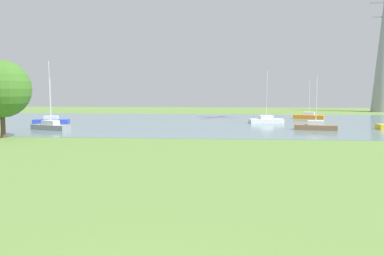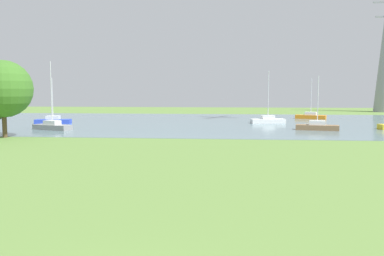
{
  "view_description": "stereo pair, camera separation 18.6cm",
  "coord_description": "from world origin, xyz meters",
  "px_view_note": "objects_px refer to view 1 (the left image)",
  "views": [
    {
      "loc": [
        2.07,
        -7.16,
        4.6
      ],
      "look_at": [
        -0.13,
        18.32,
        2.16
      ],
      "focal_mm": 36.75,
      "sensor_mm": 36.0,
      "label": 1
    },
    {
      "loc": [
        2.25,
        -7.15,
        4.6
      ],
      "look_at": [
        -0.13,
        18.32,
        2.16
      ],
      "focal_mm": 36.75,
      "sensor_mm": 36.0,
      "label": 2
    }
  ],
  "objects_px": {
    "sailboat_blue": "(51,121)",
    "electricity_pylon": "(384,44)",
    "sailboat_brown": "(316,126)",
    "sailboat_orange": "(309,116)",
    "sailboat_gray": "(51,126)",
    "tree_mid_shore": "(1,89)",
    "sailboat_white": "(266,120)"
  },
  "relations": [
    {
      "from": "sailboat_blue",
      "to": "sailboat_white",
      "type": "bearing_deg",
      "value": 6.91
    },
    {
      "from": "sailboat_gray",
      "to": "tree_mid_shore",
      "type": "distance_m",
      "value": 8.85
    },
    {
      "from": "sailboat_orange",
      "to": "sailboat_blue",
      "type": "bearing_deg",
      "value": -160.88
    },
    {
      "from": "sailboat_blue",
      "to": "tree_mid_shore",
      "type": "distance_m",
      "value": 16.77
    },
    {
      "from": "sailboat_brown",
      "to": "sailboat_gray",
      "type": "relative_size",
      "value": 0.79
    },
    {
      "from": "sailboat_blue",
      "to": "sailboat_gray",
      "type": "xyz_separation_m",
      "value": [
        3.77,
        -8.39,
        0.02
      ]
    },
    {
      "from": "tree_mid_shore",
      "to": "electricity_pylon",
      "type": "xyz_separation_m",
      "value": [
        55.63,
        52.41,
        9.84
      ]
    },
    {
      "from": "sailboat_white",
      "to": "sailboat_orange",
      "type": "bearing_deg",
      "value": 50.38
    },
    {
      "from": "sailboat_brown",
      "to": "tree_mid_shore",
      "type": "distance_m",
      "value": 34.08
    },
    {
      "from": "sailboat_white",
      "to": "electricity_pylon",
      "type": "bearing_deg",
      "value": 49.33
    },
    {
      "from": "sailboat_gray",
      "to": "electricity_pylon",
      "type": "bearing_deg",
      "value": 39.5
    },
    {
      "from": "sailboat_gray",
      "to": "electricity_pylon",
      "type": "xyz_separation_m",
      "value": [
        54.32,
        44.77,
        14.13
      ]
    },
    {
      "from": "sailboat_blue",
      "to": "tree_mid_shore",
      "type": "bearing_deg",
      "value": -81.28
    },
    {
      "from": "tree_mid_shore",
      "to": "sailboat_brown",
      "type": "bearing_deg",
      "value": 17.51
    },
    {
      "from": "sailboat_brown",
      "to": "electricity_pylon",
      "type": "bearing_deg",
      "value": 61.02
    },
    {
      "from": "sailboat_blue",
      "to": "electricity_pylon",
      "type": "xyz_separation_m",
      "value": [
        58.09,
        36.38,
        14.15
      ]
    },
    {
      "from": "sailboat_blue",
      "to": "sailboat_brown",
      "type": "distance_m",
      "value": 35.19
    },
    {
      "from": "sailboat_orange",
      "to": "sailboat_gray",
      "type": "height_order",
      "value": "sailboat_gray"
    },
    {
      "from": "sailboat_orange",
      "to": "sailboat_white",
      "type": "relative_size",
      "value": 0.89
    },
    {
      "from": "electricity_pylon",
      "to": "sailboat_white",
      "type": "bearing_deg",
      "value": -130.67
    },
    {
      "from": "sailboat_orange",
      "to": "sailboat_brown",
      "type": "bearing_deg",
      "value": -99.28
    },
    {
      "from": "sailboat_orange",
      "to": "sailboat_gray",
      "type": "relative_size",
      "value": 0.82
    },
    {
      "from": "tree_mid_shore",
      "to": "electricity_pylon",
      "type": "distance_m",
      "value": 77.06
    },
    {
      "from": "sailboat_white",
      "to": "electricity_pylon",
      "type": "relative_size",
      "value": 0.25
    },
    {
      "from": "sailboat_blue",
      "to": "sailboat_brown",
      "type": "bearing_deg",
      "value": -9.57
    },
    {
      "from": "sailboat_blue",
      "to": "electricity_pylon",
      "type": "height_order",
      "value": "electricity_pylon"
    },
    {
      "from": "sailboat_blue",
      "to": "sailboat_orange",
      "type": "height_order",
      "value": "sailboat_orange"
    },
    {
      "from": "electricity_pylon",
      "to": "tree_mid_shore",
      "type": "bearing_deg",
      "value": -136.71
    },
    {
      "from": "sailboat_brown",
      "to": "sailboat_orange",
      "type": "xyz_separation_m",
      "value": [
        3.1,
        18.95,
        0.0
      ]
    },
    {
      "from": "sailboat_white",
      "to": "tree_mid_shore",
      "type": "height_order",
      "value": "tree_mid_shore"
    },
    {
      "from": "sailboat_blue",
      "to": "tree_mid_shore",
      "type": "xyz_separation_m",
      "value": [
        2.46,
        -16.02,
        4.31
      ]
    },
    {
      "from": "sailboat_orange",
      "to": "sailboat_white",
      "type": "bearing_deg",
      "value": -129.62
    }
  ]
}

